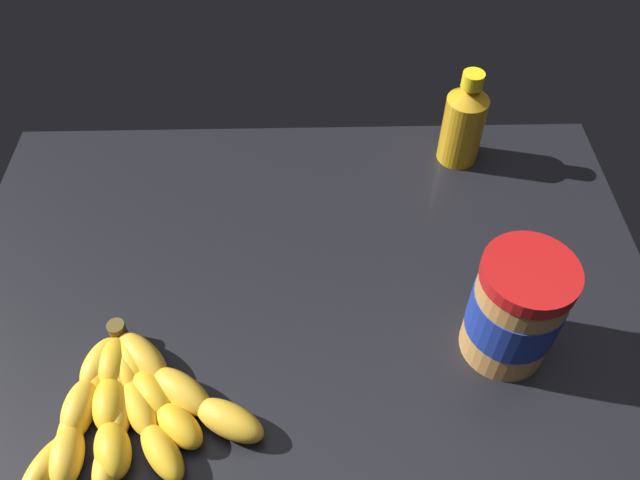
{
  "coord_description": "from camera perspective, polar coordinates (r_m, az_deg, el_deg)",
  "views": [
    {
      "loc": [
        -0.8,
        44.71,
        63.57
      ],
      "look_at": [
        -1.9,
        -4.26,
        5.64
      ],
      "focal_mm": 35.6,
      "sensor_mm": 36.0,
      "label": 1
    }
  ],
  "objects": [
    {
      "name": "banana_bunch",
      "position": [
        0.72,
        -16.9,
        -13.77
      ],
      "size": [
        24.96,
        20.25,
        3.59
      ],
      "color": "gold",
      "rests_on": "ground_plane"
    },
    {
      "name": "peanut_butter_jar",
      "position": [
        0.71,
        17.15,
        -6.01
      ],
      "size": [
        9.89,
        9.89,
        14.36
      ],
      "color": "#BF8442",
      "rests_on": "ground_plane"
    },
    {
      "name": "ground_plane",
      "position": [
        0.79,
        -1.31,
        -5.86
      ],
      "size": [
        86.39,
        63.66,
        3.59
      ],
      "primitive_type": "cube",
      "color": "black"
    },
    {
      "name": "honey_bottle",
      "position": [
        0.92,
        12.79,
        10.32
      ],
      "size": [
        5.85,
        5.85,
        14.53
      ],
      "color": "orange",
      "rests_on": "ground_plane"
    }
  ]
}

